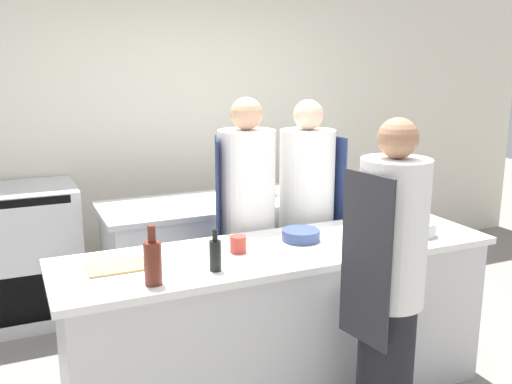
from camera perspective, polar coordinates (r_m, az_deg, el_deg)
wall_back at (r=5.10m, az=-8.23°, el=6.57°), size 8.00×0.06×2.80m
prep_counter at (r=3.42m, az=2.45°, el=-12.97°), size 2.53×0.71×0.93m
pass_counter at (r=4.53m, az=-0.92°, el=-6.26°), size 2.23×0.73×0.93m
oven_range at (r=4.71m, az=-22.89°, el=-5.88°), size 0.93×0.68×1.04m
chef_at_prep_near at (r=2.94m, az=13.15°, el=-9.41°), size 0.37×0.36×1.71m
chef_at_stove at (r=4.01m, az=5.07°, el=-3.10°), size 0.40×0.38×1.71m
chef_at_pass_far at (r=3.78m, az=-0.97°, el=-3.81°), size 0.43×0.42×1.74m
bottle_olive_oil at (r=3.86m, az=14.82°, el=-1.61°), size 0.08×0.08×0.22m
bottle_vinegar at (r=2.89m, az=-4.09°, el=-6.23°), size 0.06×0.06×0.22m
bottle_wine at (r=2.74m, az=-10.28°, el=-6.82°), size 0.09×0.09×0.29m
bowl_mixing_large at (r=3.72m, az=10.91°, el=-2.92°), size 0.16×0.16×0.05m
bowl_prep_small at (r=3.37m, az=4.51°, el=-4.31°), size 0.22×0.22×0.07m
bowl_ceramic_blue at (r=3.59m, az=15.87°, el=-3.52°), size 0.22×0.22×0.08m
cup at (r=3.16m, az=-1.80°, el=-5.24°), size 0.09×0.09×0.09m
cutting_board at (r=3.02m, az=-13.27°, el=-7.25°), size 0.35×0.20×0.01m
stockpot at (r=4.49m, az=0.36°, el=1.02°), size 0.25×0.25×0.20m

